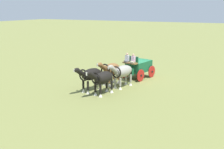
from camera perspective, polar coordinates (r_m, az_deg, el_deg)
The scene contains 6 objects.
ground_plane at distance 26.22m, azimuth 5.79°, elevation -0.71°, with size 220.00×220.00×0.00m, color olive.
show_wagon at distance 25.81m, azimuth 5.65°, elevation 1.73°, with size 5.52×2.47×2.66m.
draft_horse_rear_near at distance 22.67m, azimuth 2.24°, elevation 0.58°, with size 3.19×1.42×2.25m.
draft_horse_rear_off at distance 23.45m, azimuth -0.30°, elevation 1.06°, with size 2.95×1.38×2.26m.
draft_horse_lead_near at distance 20.72m, azimuth -2.09°, elevation -0.86°, with size 2.99×1.36×2.20m.
draft_horse_lead_off at distance 21.56m, azimuth -4.70°, elevation -0.13°, with size 3.10×1.37×2.27m.
Camera 1 is at (23.62, 9.21, 6.70)m, focal length 42.06 mm.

